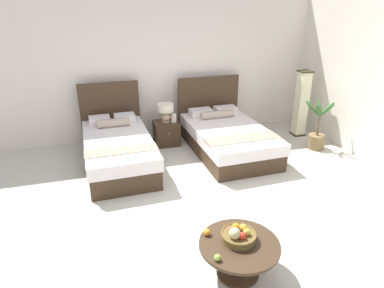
{
  "coord_description": "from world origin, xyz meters",
  "views": [
    {
      "loc": [
        -1.33,
        -3.95,
        2.74
      ],
      "look_at": [
        -0.02,
        0.47,
        0.75
      ],
      "focal_mm": 31.64,
      "sensor_mm": 36.0,
      "label": 1
    }
  ],
  "objects_px": {
    "potted_palm": "(317,135)",
    "bed_near_corner": "(226,136)",
    "table_lamp": "(166,110)",
    "loose_orange": "(207,232)",
    "floor_lamp_corner": "(301,104)",
    "nightstand": "(166,133)",
    "fruit_bowl": "(238,235)",
    "vase": "(174,118)",
    "loose_apple": "(217,258)",
    "bed_near_window": "(118,148)",
    "coffee_table": "(239,251)"
  },
  "relations": [
    {
      "from": "table_lamp",
      "to": "vase",
      "type": "height_order",
      "value": "table_lamp"
    },
    {
      "from": "loose_apple",
      "to": "floor_lamp_corner",
      "type": "xyz_separation_m",
      "value": [
        3.21,
        3.56,
        0.26
      ]
    },
    {
      "from": "fruit_bowl",
      "to": "floor_lamp_corner",
      "type": "distance_m",
      "value": 4.43
    },
    {
      "from": "loose_apple",
      "to": "vase",
      "type": "bearing_deg",
      "value": 82.6
    },
    {
      "from": "coffee_table",
      "to": "floor_lamp_corner",
      "type": "distance_m",
      "value": 4.48
    },
    {
      "from": "nightstand",
      "to": "coffee_table",
      "type": "distance_m",
      "value": 3.68
    },
    {
      "from": "bed_near_corner",
      "to": "table_lamp",
      "type": "distance_m",
      "value": 1.3
    },
    {
      "from": "table_lamp",
      "to": "bed_near_corner",
      "type": "bearing_deg",
      "value": -32.12
    },
    {
      "from": "vase",
      "to": "fruit_bowl",
      "type": "bearing_deg",
      "value": -92.93
    },
    {
      "from": "table_lamp",
      "to": "coffee_table",
      "type": "bearing_deg",
      "value": -90.64
    },
    {
      "from": "bed_near_corner",
      "to": "bed_near_window",
      "type": "bearing_deg",
      "value": -179.91
    },
    {
      "from": "loose_orange",
      "to": "floor_lamp_corner",
      "type": "xyz_separation_m",
      "value": [
        3.18,
        3.17,
        0.25
      ]
    },
    {
      "from": "loose_apple",
      "to": "loose_orange",
      "type": "relative_size",
      "value": 0.9
    },
    {
      "from": "bed_near_corner",
      "to": "loose_apple",
      "type": "xyz_separation_m",
      "value": [
        -1.39,
        -3.22,
        0.14
      ]
    },
    {
      "from": "bed_near_window",
      "to": "vase",
      "type": "distance_m",
      "value": 1.33
    },
    {
      "from": "floor_lamp_corner",
      "to": "potted_palm",
      "type": "distance_m",
      "value": 0.86
    },
    {
      "from": "loose_orange",
      "to": "table_lamp",
      "type": "bearing_deg",
      "value": 84.71
    },
    {
      "from": "vase",
      "to": "loose_apple",
      "type": "xyz_separation_m",
      "value": [
        -0.5,
        -3.81,
        -0.12
      ]
    },
    {
      "from": "bed_near_window",
      "to": "loose_apple",
      "type": "relative_size",
      "value": 32.61
    },
    {
      "from": "coffee_table",
      "to": "loose_orange",
      "type": "distance_m",
      "value": 0.38
    },
    {
      "from": "table_lamp",
      "to": "loose_apple",
      "type": "bearing_deg",
      "value": -95.15
    },
    {
      "from": "bed_near_corner",
      "to": "vase",
      "type": "relative_size",
      "value": 13.12
    },
    {
      "from": "bed_near_window",
      "to": "nightstand",
      "type": "height_order",
      "value": "bed_near_window"
    },
    {
      "from": "table_lamp",
      "to": "loose_orange",
      "type": "bearing_deg",
      "value": -95.29
    },
    {
      "from": "coffee_table",
      "to": "loose_orange",
      "type": "bearing_deg",
      "value": 141.9
    },
    {
      "from": "bed_near_corner",
      "to": "nightstand",
      "type": "xyz_separation_m",
      "value": [
        -1.04,
        0.63,
        -0.06
      ]
    },
    {
      "from": "vase",
      "to": "floor_lamp_corner",
      "type": "height_order",
      "value": "floor_lamp_corner"
    },
    {
      "from": "fruit_bowl",
      "to": "vase",
      "type": "bearing_deg",
      "value": 87.07
    },
    {
      "from": "fruit_bowl",
      "to": "loose_orange",
      "type": "distance_m",
      "value": 0.34
    },
    {
      "from": "bed_near_corner",
      "to": "fruit_bowl",
      "type": "bearing_deg",
      "value": -109.78
    },
    {
      "from": "nightstand",
      "to": "bed_near_window",
      "type": "bearing_deg",
      "value": -147.94
    },
    {
      "from": "bed_near_corner",
      "to": "loose_orange",
      "type": "xyz_separation_m",
      "value": [
        -1.36,
        -2.83,
        0.14
      ]
    },
    {
      "from": "bed_near_window",
      "to": "coffee_table",
      "type": "xyz_separation_m",
      "value": [
        0.98,
        -3.05,
        -0.01
      ]
    },
    {
      "from": "table_lamp",
      "to": "potted_palm",
      "type": "xyz_separation_m",
      "value": [
        2.79,
        -1.06,
        -0.44
      ]
    },
    {
      "from": "loose_apple",
      "to": "floor_lamp_corner",
      "type": "height_order",
      "value": "floor_lamp_corner"
    },
    {
      "from": "bed_near_window",
      "to": "fruit_bowl",
      "type": "relative_size",
      "value": 6.0
    },
    {
      "from": "nightstand",
      "to": "fruit_bowl",
      "type": "xyz_separation_m",
      "value": [
        -0.04,
        -3.64,
        0.23
      ]
    },
    {
      "from": "loose_apple",
      "to": "loose_orange",
      "type": "xyz_separation_m",
      "value": [
        0.03,
        0.39,
        0.0
      ]
    },
    {
      "from": "nightstand",
      "to": "loose_apple",
      "type": "distance_m",
      "value": 3.87
    },
    {
      "from": "vase",
      "to": "bed_near_corner",
      "type": "bearing_deg",
      "value": -33.55
    },
    {
      "from": "nightstand",
      "to": "table_lamp",
      "type": "relative_size",
      "value": 1.32
    },
    {
      "from": "bed_near_corner",
      "to": "vase",
      "type": "distance_m",
      "value": 1.11
    },
    {
      "from": "bed_near_window",
      "to": "coffee_table",
      "type": "distance_m",
      "value": 3.2
    },
    {
      "from": "bed_near_corner",
      "to": "table_lamp",
      "type": "bearing_deg",
      "value": 147.88
    },
    {
      "from": "bed_near_corner",
      "to": "potted_palm",
      "type": "distance_m",
      "value": 1.79
    },
    {
      "from": "potted_palm",
      "to": "bed_near_corner",
      "type": "bearing_deg",
      "value": 166.84
    },
    {
      "from": "bed_near_window",
      "to": "table_lamp",
      "type": "xyz_separation_m",
      "value": [
        1.02,
        0.66,
        0.4
      ]
    },
    {
      "from": "coffee_table",
      "to": "potted_palm",
      "type": "relative_size",
      "value": 0.85
    },
    {
      "from": "loose_orange",
      "to": "potted_palm",
      "type": "relative_size",
      "value": 0.08
    },
    {
      "from": "loose_apple",
      "to": "loose_orange",
      "type": "distance_m",
      "value": 0.39
    }
  ]
}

